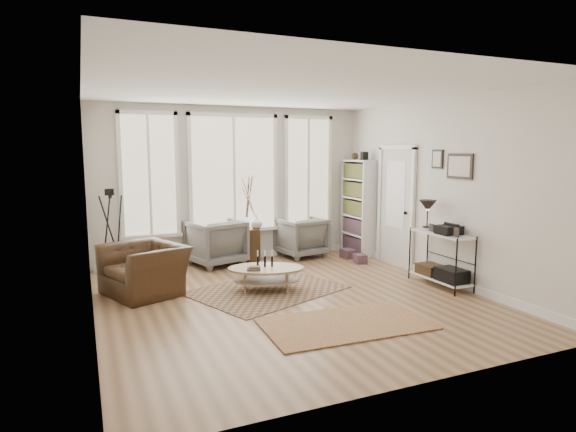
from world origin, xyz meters
name	(u,v)px	position (x,y,z in m)	size (l,w,h in m)	color
room	(292,199)	(0.02, 0.03, 1.43)	(5.50, 5.54, 2.90)	#9F7752
bay_window	(234,176)	(0.00, 2.71, 1.61)	(4.14, 0.12, 2.24)	tan
door	(396,204)	(2.57, 1.15, 1.12)	(0.09, 1.06, 2.22)	silver
bookcase	(358,207)	(2.44, 2.23, 0.96)	(0.31, 0.85, 2.06)	white
low_shelf	(441,253)	(2.38, -0.30, 0.51)	(0.38, 1.08, 1.30)	white
wall_art	(454,164)	(2.58, -0.27, 1.88)	(0.04, 0.88, 0.44)	black
rug_main	(267,290)	(-0.17, 0.53, 0.01)	(2.12, 1.59, 0.01)	brown
rug_runner	(346,324)	(0.19, -1.19, 0.01)	(2.00, 1.11, 0.01)	brown
coffee_table	(266,273)	(-0.20, 0.52, 0.28)	(1.30, 1.06, 0.52)	#A0815B
armchair_left	(216,242)	(-0.46, 2.42, 0.42)	(0.89, 0.92, 0.84)	slate
armchair_right	(301,237)	(1.27, 2.45, 0.39)	(0.83, 0.86, 0.78)	slate
side_table	(249,217)	(0.20, 2.45, 0.84)	(0.42, 0.42, 1.75)	#3A2413
vase	(256,221)	(0.35, 2.45, 0.75)	(0.24, 0.24, 0.26)	silver
accent_chair	(145,269)	(-1.87, 1.08, 0.36)	(0.97, 1.11, 0.72)	#3A2413
tripod_camera	(112,237)	(-2.24, 2.27, 0.68)	(0.52, 0.52, 1.47)	black
book_stack_near	(348,254)	(2.05, 1.95, 0.09)	(0.21, 0.27, 0.17)	maroon
book_stack_far	(360,259)	(2.05, 1.49, 0.08)	(0.20, 0.25, 0.16)	maroon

